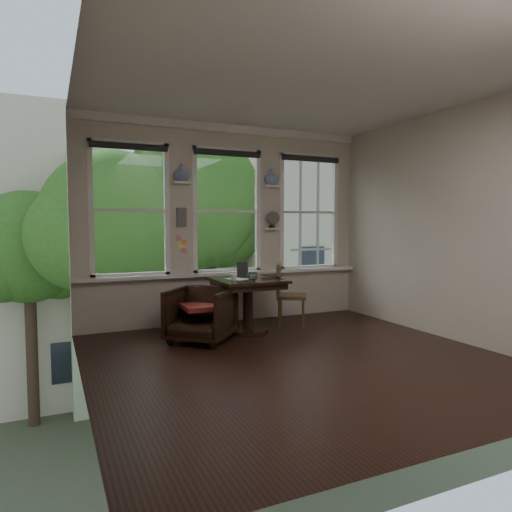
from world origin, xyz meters
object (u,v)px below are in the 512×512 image
armchair_left (201,315)px  table (248,306)px  laptop (273,277)px  mug (234,277)px  side_chair_right (292,296)px

armchair_left → table: bearing=57.5°
table → laptop: bearing=-14.9°
table → mug: 0.50m
armchair_left → mug: mug is taller
laptop → table: bearing=169.1°
laptop → mug: 0.60m
table → mug: size_ratio=9.70×
mug → armchair_left: bearing=-167.8°
table → side_chair_right: (0.73, 0.07, 0.09)m
mug → side_chair_right: bearing=10.0°
table → laptop: 0.53m
side_chair_right → armchair_left: bearing=131.6°
table → armchair_left: (-0.74, -0.21, -0.02)m
side_chair_right → mug: size_ratio=9.92×
armchair_left → side_chair_right: (1.47, 0.28, 0.11)m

